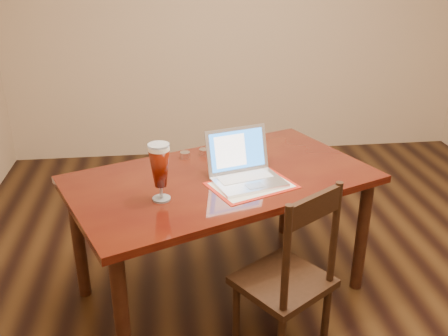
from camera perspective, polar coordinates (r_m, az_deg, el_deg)
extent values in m
plane|color=black|center=(3.10, 8.86, -15.08)|extent=(5.00, 5.00, 0.00)
cube|color=tan|center=(4.91, 1.91, 16.89)|extent=(4.50, 0.01, 2.70)
cube|color=#461509|center=(2.78, -0.27, -1.31)|extent=(1.88, 1.49, 0.04)
cylinder|color=#32180C|center=(2.45, -11.58, -16.59)|extent=(0.07, 0.07, 0.73)
cylinder|color=#32180C|center=(3.11, 15.47, -7.47)|extent=(0.07, 0.07, 0.73)
cylinder|color=#32180C|center=(3.06, -16.27, -8.13)|extent=(0.07, 0.07, 0.73)
cylinder|color=#32180C|center=(3.61, 7.08, -2.18)|extent=(0.07, 0.07, 0.73)
cube|color=#A41C0F|center=(2.67, 3.17, -1.98)|extent=(0.52, 0.45, 0.00)
cube|color=silver|center=(2.66, 3.17, -1.95)|extent=(0.47, 0.40, 0.00)
cube|color=silver|center=(2.67, 2.89, -1.62)|extent=(0.42, 0.34, 0.02)
cube|color=silver|center=(2.71, 2.43, -1.03)|extent=(0.31, 0.19, 0.00)
cube|color=#AFAFB4|center=(2.61, 3.56, -2.04)|extent=(0.10, 0.09, 0.00)
cube|color=silver|center=(2.75, 1.51, 2.09)|extent=(0.37, 0.17, 0.24)
cube|color=blue|center=(2.75, 1.56, 2.08)|extent=(0.32, 0.14, 0.20)
cube|color=white|center=(2.73, 0.74, 1.95)|extent=(0.19, 0.09, 0.17)
cylinder|color=silver|center=(2.53, -7.15, -3.49)|extent=(0.09, 0.09, 0.01)
cylinder|color=silver|center=(2.52, -7.20, -2.72)|extent=(0.02, 0.02, 0.07)
cylinder|color=white|center=(2.42, -7.47, 2.26)|extent=(0.11, 0.11, 0.02)
cylinder|color=silver|center=(2.42, -7.49, 2.61)|extent=(0.11, 0.11, 0.01)
cylinder|color=silver|center=(3.01, -4.47, 1.47)|extent=(0.06, 0.06, 0.04)
cylinder|color=silver|center=(3.05, -2.28, 1.83)|extent=(0.06, 0.06, 0.04)
cube|color=black|center=(2.55, 6.74, -12.77)|extent=(0.56, 0.55, 0.04)
cylinder|color=black|center=(2.71, 11.54, -16.48)|extent=(0.04, 0.04, 0.40)
cylinder|color=black|center=(2.68, 1.41, -16.52)|extent=(0.04, 0.04, 0.40)
cylinder|color=black|center=(2.86, 6.51, -13.61)|extent=(0.04, 0.04, 0.40)
cylinder|color=black|center=(2.20, 7.11, -10.33)|extent=(0.04, 0.04, 0.53)
cylinder|color=black|center=(2.42, 12.51, -7.28)|extent=(0.04, 0.04, 0.53)
cube|color=black|center=(2.21, 10.31, -4.44)|extent=(0.29, 0.21, 0.12)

